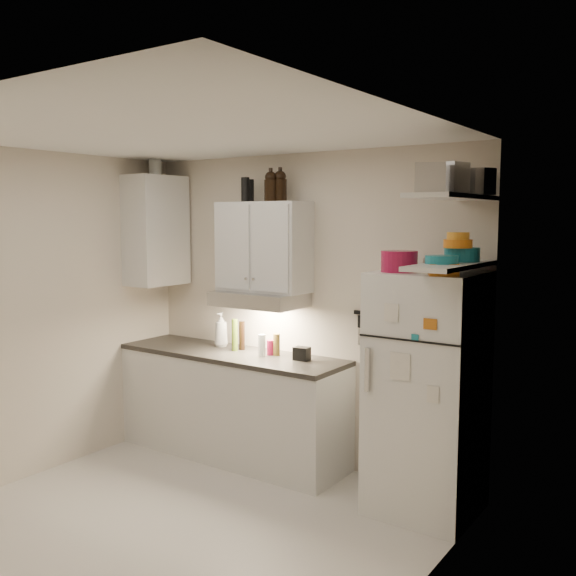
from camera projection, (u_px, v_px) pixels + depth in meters
The scene contains 36 objects.
floor at pixel (182, 527), 4.32m from camera, with size 3.20×3.00×0.02m, color beige.
ceiling at pixel (174, 131), 4.03m from camera, with size 3.20×3.00×0.02m, color white.
back_wall at pixel (305, 309), 5.41m from camera, with size 3.20×0.02×2.60m, color beige.
left_wall at pixel (31, 315), 5.09m from camera, with size 0.02×3.00×2.60m, color beige.
right_wall at pixel (407, 369), 3.27m from camera, with size 0.02×3.00×2.60m, color beige.
base_cabinet at pixel (232, 406), 5.56m from camera, with size 2.10×0.60×0.88m, color silver.
countertop at pixel (231, 354), 5.51m from camera, with size 2.10×0.62×0.04m, color #2C2925.
upper_cabinet at pixel (264, 247), 5.38m from camera, with size 0.80×0.33×0.75m, color silver.
side_cabinet at pixel (156, 231), 5.90m from camera, with size 0.33×0.55×1.00m, color silver.
range_hood at pixel (259, 299), 5.37m from camera, with size 0.76×0.46×0.12m, color silver.
fridge at pixel (427, 393), 4.47m from camera, with size 0.70×0.68×1.70m, color white.
shelf_hi at pixel (453, 197), 4.10m from camera, with size 0.30×0.95×0.03m, color silver.
shelf_lo at pixel (451, 265), 4.14m from camera, with size 0.30×0.95×0.03m, color silver.
knife_strip at pixel (378, 314), 4.99m from camera, with size 0.42×0.02×0.03m, color black.
dutch_oven at pixel (399, 261), 4.36m from camera, with size 0.25×0.25×0.14m, color maroon.
book_stack at pixel (443, 269), 4.11m from camera, with size 0.18×0.23×0.08m, color #C26818.
spice_jar at pixel (427, 265), 4.36m from camera, with size 0.06×0.06×0.09m, color silver.
stock_pot at pixel (477, 182), 4.23m from camera, with size 0.24×0.24×0.17m, color silver.
tin_a at pixel (449, 179), 4.05m from camera, with size 0.20×0.18×0.20m, color #AAAAAD.
tin_b at pixel (430, 178), 3.87m from camera, with size 0.18×0.18×0.18m, color #AAAAAD.
bowl_teal at pixel (462, 255), 4.29m from camera, with size 0.24×0.24×0.09m, color teal.
bowl_orange at pixel (458, 244), 4.22m from camera, with size 0.19×0.19×0.06m, color orange.
bowl_yellow at pixel (458, 236), 4.21m from camera, with size 0.15×0.15×0.05m, color orange.
plates at pixel (442, 260), 4.09m from camera, with size 0.21×0.21×0.05m, color teal.
growler_a at pixel (271, 186), 5.23m from camera, with size 0.11×0.11×0.25m, color black, non-canonical shape.
growler_b at pixel (280, 186), 5.24m from camera, with size 0.11×0.11×0.26m, color black, non-canonical shape.
thermos_a at pixel (250, 191), 5.46m from camera, with size 0.07×0.07×0.19m, color black.
thermos_b at pixel (245, 190), 5.40m from camera, with size 0.07×0.07×0.21m, color black.
side_jar at pixel (155, 167), 5.89m from camera, with size 0.12×0.12×0.16m, color silver.
soap_bottle at pixel (221, 328), 5.73m from camera, with size 0.13×0.13×0.34m, color silver.
pepper_mill at pixel (277, 345), 5.36m from camera, with size 0.06×0.06×0.18m, color brown.
oil_bottle at pixel (235, 335), 5.54m from camera, with size 0.05×0.05×0.28m, color #465D17.
vinegar_bottle at pixel (242, 335), 5.59m from camera, with size 0.05×0.05×0.25m, color black.
clear_bottle at pixel (262, 345), 5.32m from camera, with size 0.06×0.06×0.18m, color silver.
red_jar at pixel (271, 348), 5.38m from camera, with size 0.06×0.06×0.13m, color maroon.
caddy at pixel (302, 354), 5.19m from camera, with size 0.13×0.09×0.11m, color black.
Camera 1 is at (2.93, -2.98, 2.07)m, focal length 40.00 mm.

